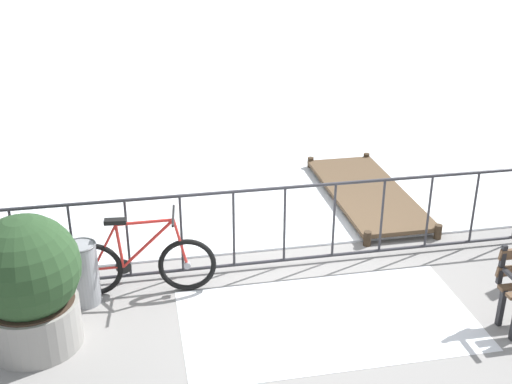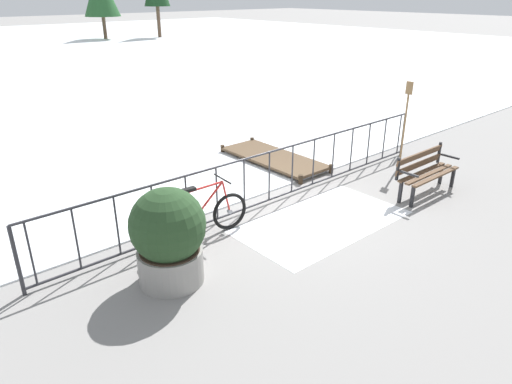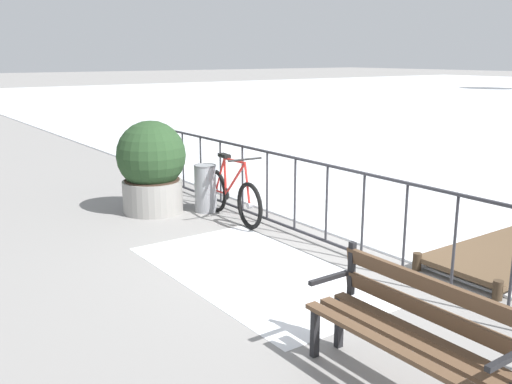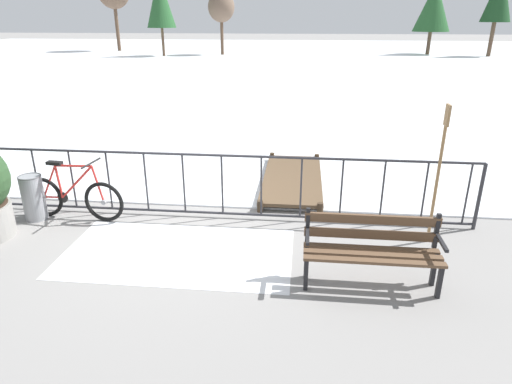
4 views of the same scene
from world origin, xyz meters
The scene contains 12 objects.
ground_plane centered at (0.00, 0.00, 0.00)m, with size 160.00×160.00×0.00m, color gray.
frozen_pond centered at (0.00, 28.40, 0.01)m, with size 80.00×56.00×0.03m, color white.
snow_patch centered at (0.20, -1.20, 0.00)m, with size 3.13×1.70×0.01m, color white.
railing_fence centered at (0.00, 0.00, 0.56)m, with size 9.06×0.06×1.07m.
bicycle_near_railing centered at (-1.73, -0.27, 0.37)m, with size 1.71×0.52×0.97m.
park_bench centered at (2.71, -1.67, 0.51)m, with size 1.60×0.48×0.89m.
trash_bin centered at (-2.35, -0.35, 0.37)m, with size 0.35×0.35×0.73m.
oar_upright centered at (3.70, -0.48, 1.14)m, with size 0.04×0.16×1.98m.
wooden_dock centered at (1.68, 1.68, 0.12)m, with size 1.10×2.86×0.20m.
tree_far_west centered at (-5.07, 31.97, 3.68)m, with size 2.14×2.14×4.89m.
tree_east_mid centered at (12.07, 34.02, 3.75)m, with size 2.95×2.95×5.70m.
tree_far_east centered at (-9.51, 30.04, 4.13)m, with size 2.27×2.27×6.13m.
Camera 4 is at (1.84, -6.45, 3.04)m, focal length 31.26 mm.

